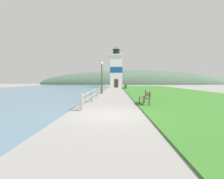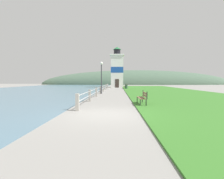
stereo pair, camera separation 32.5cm
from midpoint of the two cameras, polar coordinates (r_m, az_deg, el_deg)
ground_plane at (r=8.47m, az=-1.05°, el=-8.16°), size 160.00×160.00×0.00m
grass_verge at (r=27.01m, az=17.49°, el=-0.62°), size 12.00×52.99×0.06m
water_strip at (r=29.85m, az=-27.43°, el=-0.53°), size 24.00×84.79×0.01m
seawall_railing at (r=23.93m, az=-2.94°, el=0.31°), size 0.18×29.21×0.94m
park_bench_near at (r=11.96m, az=10.76°, el=-2.37°), size 0.48×1.70×0.94m
park_bench_midway at (r=36.11m, az=4.71°, el=1.17°), size 0.69×1.87×0.94m
lighthouse at (r=42.24m, az=1.89°, el=6.55°), size 3.30×3.30×9.72m
trash_bin at (r=34.21m, az=4.96°, el=0.88°), size 0.54×0.54×0.84m
lamp_post at (r=21.76m, az=-3.04°, el=5.83°), size 0.36×0.36×3.96m
distant_hillside at (r=74.04m, az=7.78°, el=1.62°), size 80.00×16.00×12.00m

